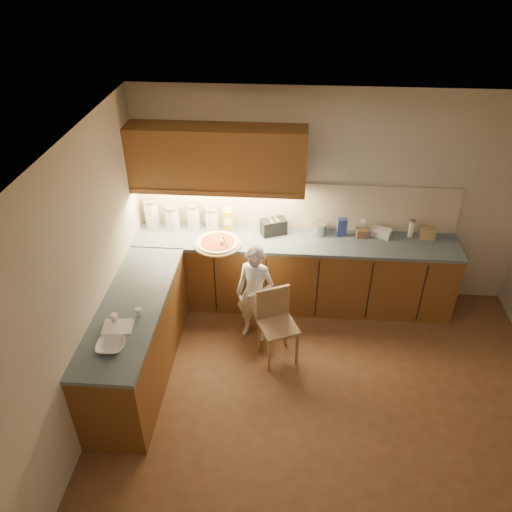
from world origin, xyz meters
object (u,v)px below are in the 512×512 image
Objects in this scene: pizza_on_board at (218,243)px; wooden_chair at (276,320)px; child at (255,294)px; oil_jug at (229,220)px; toaster at (274,227)px.

wooden_chair is at bearing -46.24° from pizza_on_board.
child is 1.44× the size of wooden_chair.
oil_jug reaches higher than child.
pizza_on_board is at bearing -103.41° from oil_jug.
oil_jug is 0.90× the size of toaster.
wooden_chair is at bearing -30.77° from child.
wooden_chair is at bearing -107.20° from toaster.
toaster is at bearing -5.02° from oil_jug.
child reaches higher than toaster.
pizza_on_board is at bearing 109.90° from wooden_chair.
pizza_on_board is 0.37m from oil_jug.
child is 0.89m from toaster.
toaster is at bearing 95.66° from child.
oil_jug is 0.54m from toaster.
pizza_on_board is 0.66× the size of wooden_chair.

